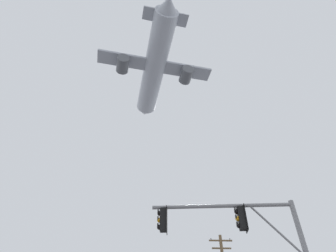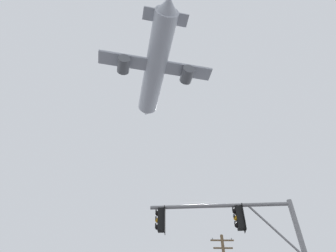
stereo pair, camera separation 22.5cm
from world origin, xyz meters
name	(u,v)px [view 2 (the right image)]	position (x,y,z in m)	size (l,w,h in m)	color
signal_pole_near	(247,241)	(3.92, 7.47, 4.71)	(5.70, 0.76, 6.28)	gray
airplane	(156,67)	(-0.61, 23.95, 36.17)	(17.28, 22.37, 6.10)	#B7BCC6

